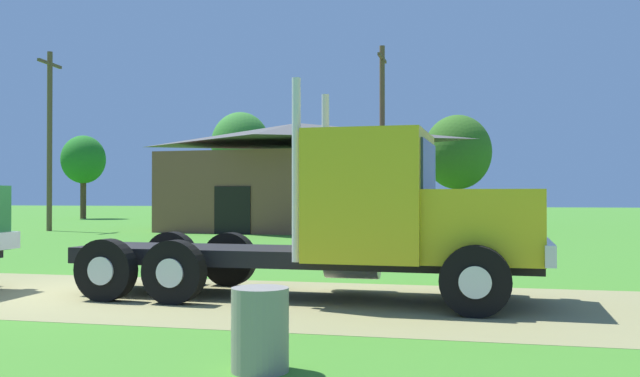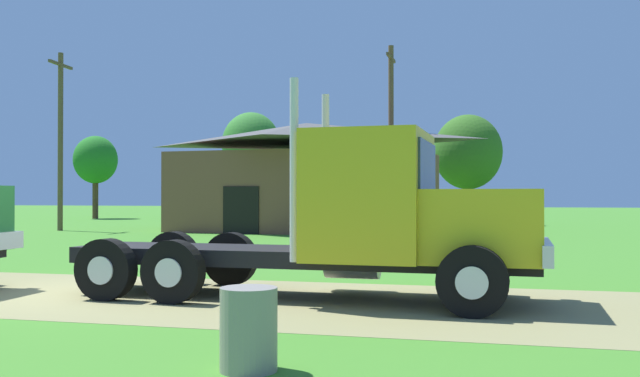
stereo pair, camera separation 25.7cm
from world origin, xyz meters
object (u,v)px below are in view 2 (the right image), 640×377
Objects in this scene: truck_foreground_white at (370,222)px; shed_building at (306,179)px; utility_pole_near at (60,136)px; steel_barrel at (249,329)px; utility_pole_far at (391,133)px.

shed_building is at bearing 107.99° from truck_foreground_white.
utility_pole_near reaches higher than shed_building.
steel_barrel is at bearing -94.20° from truck_foreground_white.
shed_building is (-6.88, 27.25, 2.19)m from steel_barrel.
steel_barrel is 0.06× the size of shed_building.
steel_barrel is 31.21m from utility_pole_near.
utility_pole_near is at bearing -166.65° from shed_building.
truck_foreground_white is 0.91× the size of utility_pole_near.
utility_pole_near is 16.68m from utility_pole_far.
truck_foreground_white is at bearing -72.01° from shed_building.
truck_foreground_white reaches higher than steel_barrel.
truck_foreground_white is 0.90× the size of utility_pole_far.
shed_building is 1.46× the size of utility_pole_far.
steel_barrel is 0.09× the size of utility_pole_near.
truck_foreground_white is at bearing -45.09° from utility_pole_near.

